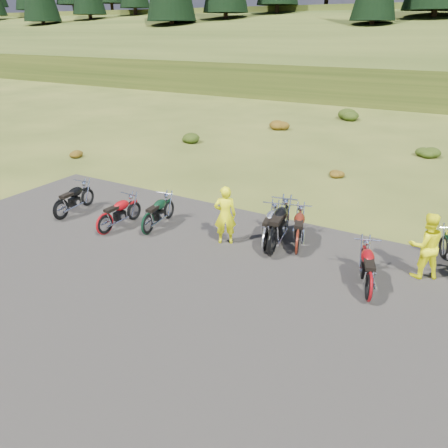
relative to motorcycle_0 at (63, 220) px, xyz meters
The scene contains 18 objects.
ground 6.68m from the motorcycle_0, ahead, with size 300.00×300.00×0.00m, color #364416.
gravel_pad 7.07m from the motorcycle_0, 19.41° to the right, with size 20.00×12.00×0.04m, color black.
hill_slope 50.10m from the motorcycle_0, 82.35° to the left, with size 300.00×46.00×3.00m, color #273812, non-canonical shape.
shrub_0 7.77m from the motorcycle_0, 133.33° to the left, with size 0.77×0.77×0.45m, color #65320C.
shrub_1 11.22m from the motorcycle_0, 102.52° to the left, with size 1.03×1.03×0.61m, color black.
shrub_2 16.26m from the motorcycle_0, 88.35° to the left, with size 1.30×1.30×0.77m, color #65320C.
shrub_3 21.82m from the motorcycle_0, 81.11° to the left, with size 1.56×1.56×0.92m, color black.
shrub_4 10.85m from the motorcycle_0, 54.69° to the left, with size 0.77×0.77×0.45m, color #65320C.
shrub_5 16.86m from the motorcycle_0, 57.06° to the left, with size 1.03×1.03×0.61m, color black.
motorcycle_0 is the anchor object (origin of this frame).
motorcycle_1 2.01m from the motorcycle_0, ahead, with size 1.88×0.63×0.99m, color #A00B10, non-canonical shape.
motorcycle_2 3.16m from the motorcycle_0, ahead, with size 1.89×0.63×0.99m, color black, non-canonical shape.
motorcycle_3 6.72m from the motorcycle_0, 10.91° to the left, with size 1.99×0.66×1.04m, color #B8B8BD, non-canonical shape.
motorcycle_4 7.58m from the motorcycle_0, 11.86° to the left, with size 1.96×0.65×1.03m, color #55190E, non-canonical shape.
motorcycle_5 6.96m from the motorcycle_0, ahead, with size 2.35×0.78×1.23m, color black, non-canonical shape.
motorcycle_6 9.64m from the motorcycle_0, ahead, with size 1.96×0.65×1.03m, color maroon, non-canonical shape.
person_middle 5.58m from the motorcycle_0, 12.37° to the left, with size 0.62×0.41×1.71m, color yellow.
person_right_a 10.73m from the motorcycle_0, 10.72° to the left, with size 0.82×0.64×1.68m, color yellow.
Camera 1 is at (4.32, -8.24, 5.64)m, focal length 35.00 mm.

